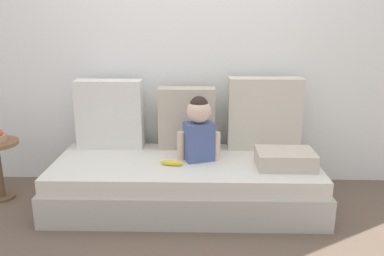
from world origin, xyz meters
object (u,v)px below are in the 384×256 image
throw_pillow_right (264,114)px  toddler (199,128)px  throw_pillow_left (110,114)px  couch (185,183)px  throw_pillow_center (187,118)px  banana (172,163)px  folded_blanket (285,159)px

throw_pillow_right → toddler: (-0.51, -0.28, -0.04)m
throw_pillow_left → throw_pillow_right: size_ratio=0.96×
couch → throw_pillow_center: 0.52m
toddler → banana: bearing=-147.3°
throw_pillow_left → throw_pillow_right: (1.22, 0.00, 0.01)m
throw_pillow_left → throw_pillow_right: bearing=0.0°
couch → throw_pillow_center: throw_pillow_center is taller
couch → throw_pillow_right: throw_pillow_right is taller
couch → banana: bearing=-133.0°
throw_pillow_left → folded_blanket: 1.40m
couch → toddler: bearing=13.3°
throw_pillow_center → couch: bearing=-90.0°
throw_pillow_right → toddler: 0.59m
throw_pillow_center → folded_blanket: (0.71, -0.41, -0.19)m
toddler → folded_blanket: size_ratio=1.20×
throw_pillow_right → folded_blanket: throw_pillow_right is taller
throw_pillow_left → throw_pillow_center: size_ratio=1.12×
throw_pillow_center → throw_pillow_right: size_ratio=0.86×
throw_pillow_left → banana: (0.52, -0.41, -0.25)m
banana → folded_blanket: size_ratio=0.42×
throw_pillow_left → banana: 0.71m
couch → banana: size_ratio=11.61×
throw_pillow_left → banana: size_ratio=3.21×
couch → toddler: toddler is taller
folded_blanket → throw_pillow_center: bearing=150.0°
couch → banana: banana is taller
toddler → banana: 0.32m
throw_pillow_center → toddler: bearing=-70.9°
toddler → folded_blanket: bearing=-11.6°
throw_pillow_right → folded_blanket: size_ratio=1.42×
banana → folded_blanket: 0.80m
folded_blanket → throw_pillow_left: bearing=162.8°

